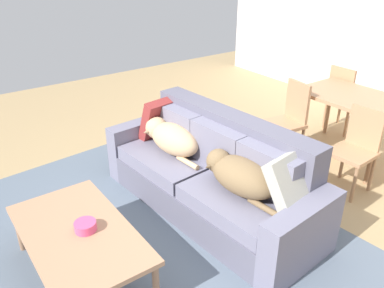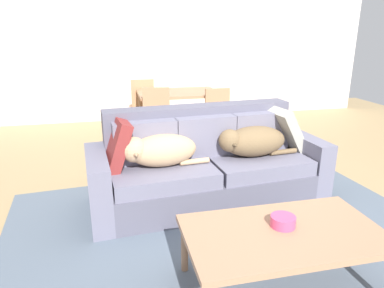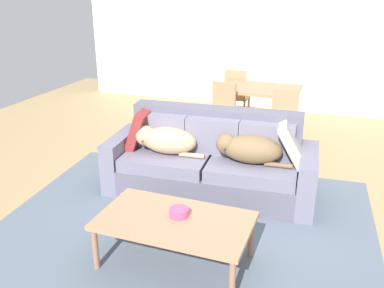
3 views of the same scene
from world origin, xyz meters
name	(u,v)px [view 3 (image 3 of 3)]	position (x,y,z in m)	size (l,w,h in m)	color
ground_plane	(222,207)	(0.00, 0.00, 0.00)	(10.00, 10.00, 0.00)	tan
back_partition	(289,36)	(0.00, 4.00, 1.35)	(8.00, 0.12, 2.70)	silver
area_rug	(183,230)	(-0.24, -0.56, 0.01)	(3.64, 3.11, 0.01)	slate
couch	(211,162)	(-0.24, 0.33, 0.36)	(2.36, 1.03, 0.93)	#5A586A
dog_on_left_cushion	(165,140)	(-0.74, 0.19, 0.61)	(0.81, 0.40, 0.30)	tan
dog_on_right_cushion	(248,149)	(0.19, 0.26, 0.61)	(0.83, 0.42, 0.30)	brown
throw_pillow_by_left_arm	(140,129)	(-1.11, 0.30, 0.66)	(0.11, 0.46, 0.46)	maroon
throw_pillow_by_right_arm	(292,143)	(0.62, 0.45, 0.67)	(0.11, 0.47, 0.47)	#A9A799
coffee_table	(175,223)	(-0.11, -1.05, 0.39)	(1.27, 0.72, 0.43)	tan
bowl_on_coffee_table	(179,212)	(-0.09, -1.00, 0.47)	(0.16, 0.16, 0.07)	#EA4C7F
dining_table	(259,93)	(-0.15, 2.32, 0.70)	(1.19, 0.82, 0.78)	tan
dining_chair_near_left	(220,113)	(-0.56, 1.72, 0.51)	(0.45, 0.45, 0.93)	tan
dining_chair_near_right	(283,120)	(0.33, 1.75, 0.49)	(0.42, 0.42, 0.88)	tan
dining_chair_far_left	(236,94)	(-0.64, 2.89, 0.50)	(0.41, 0.41, 0.91)	tan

